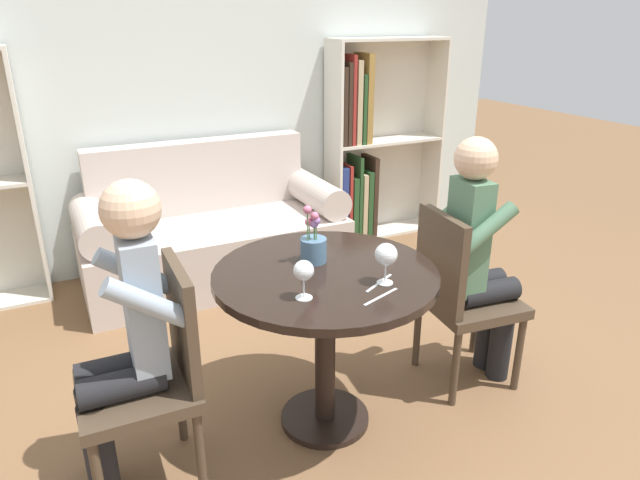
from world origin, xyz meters
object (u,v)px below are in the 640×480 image
couch (213,235)px  person_left (124,338)px  chair_right (459,292)px  wine_glass_left (304,272)px  flower_vase (312,245)px  wine_glass_right (386,256)px  person_right (479,260)px  chair_left (155,370)px  bookshelf_right (368,149)px

couch → person_left: person_left is taller
person_left → chair_right: bearing=91.6°
wine_glass_left → flower_vase: bearing=59.0°
wine_glass_right → wine_glass_left: bearing=175.8°
person_left → person_right: (1.62, -0.01, -0.01)m
couch → wine_glass_right: size_ratio=10.42×
wine_glass_right → flower_vase: 0.36m
person_right → chair_right: bearing=85.9°
chair_left → person_right: size_ratio=0.73×
chair_right → person_left: bearing=96.5°
chair_left → bookshelf_right: bearing=134.9°
couch → chair_left: 1.88m
bookshelf_right → wine_glass_right: bearing=-119.3°
couch → flower_vase: bearing=-90.2°
couch → bookshelf_right: size_ratio=1.11×
wine_glass_right → couch: bearing=94.7°
bookshelf_right → wine_glass_left: size_ratio=10.35×
chair_left → chair_right: size_ratio=1.00×
person_left → wine_glass_left: size_ratio=8.12×
person_left → wine_glass_left: 0.68m
person_right → bookshelf_right: bearing=-9.9°
chair_left → flower_vase: flower_vase is taller
bookshelf_right → person_right: (-0.58, -2.01, -0.08)m
chair_left → wine_glass_left: size_ratio=5.93×
person_left → couch: bearing=156.3°
chair_right → person_left: person_left is taller
wine_glass_left → bookshelf_right: bearing=54.1°
person_right → wine_glass_right: bearing=112.3°
bookshelf_right → person_left: (-2.20, -2.00, -0.07)m
chair_right → person_left: size_ratio=0.73×
bookshelf_right → person_right: bookshelf_right is taller
person_right → wine_glass_left: bearing=105.5°
person_right → wine_glass_left: 1.02m
couch → wine_glass_right: (0.16, -1.92, 0.56)m
wine_glass_right → person_left: bearing=168.6°
person_right → wine_glass_left: (-0.99, -0.16, 0.21)m
chair_right → flower_vase: flower_vase is taller
flower_vase → wine_glass_left: bearing=-121.0°
person_right → wine_glass_right: person_right is taller
bookshelf_right → person_right: 2.09m
couch → flower_vase: 1.69m
chair_left → wine_glass_left: bearing=74.1°
chair_right → wine_glass_right: wine_glass_right is taller
bookshelf_right → couch: bearing=-169.1°
bookshelf_right → chair_left: (-2.11, -2.00, -0.23)m
chair_right → person_right: 0.18m
flower_vase → couch: bearing=89.8°
chair_right → person_right: size_ratio=0.73×
couch → flower_vase: size_ratio=6.74×
bookshelf_right → wine_glass_left: 2.68m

